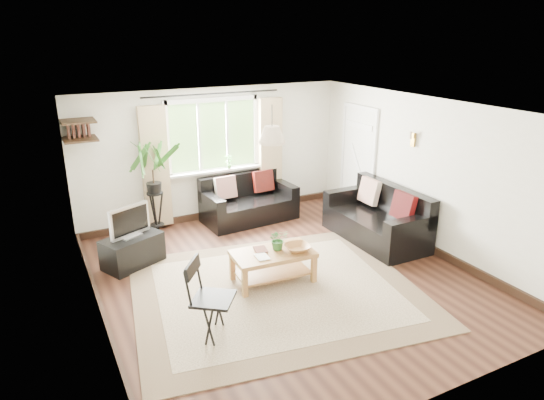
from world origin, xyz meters
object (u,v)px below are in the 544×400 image
sofa_back (249,200)px  sofa_right (376,216)px  tv_stand (133,251)px  folding_chair (213,300)px  palm_stand (154,189)px  coffee_table (273,267)px

sofa_back → sofa_right: (1.50, -1.78, 0.04)m
tv_stand → folding_chair: folding_chair is taller
palm_stand → folding_chair: palm_stand is taller
sofa_back → tv_stand: sofa_back is taller
sofa_right → tv_stand: sofa_right is taller
coffee_table → palm_stand: (-1.01, 2.39, 0.59)m
folding_chair → coffee_table: bearing=-18.0°
coffee_table → palm_stand: 2.66m
tv_stand → sofa_right: bearing=-37.9°
sofa_right → folding_chair: (-3.37, -1.35, 0.04)m
sofa_back → palm_stand: (-1.70, 0.10, 0.43)m
sofa_back → sofa_right: sofa_right is taller
tv_stand → palm_stand: bearing=33.0°
palm_stand → folding_chair: bearing=-93.1°
coffee_table → sofa_right: bearing=13.1°
sofa_right → tv_stand: 3.92m
sofa_right → palm_stand: size_ratio=1.11×
coffee_table → folding_chair: folding_chair is taller
coffee_table → tv_stand: tv_stand is taller
sofa_back → palm_stand: 1.75m
coffee_table → folding_chair: (-1.18, -0.84, 0.24)m
sofa_back → coffee_table: (-0.69, -2.29, -0.17)m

